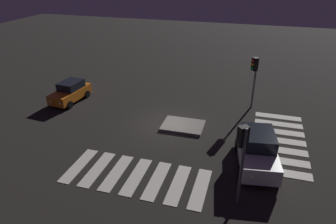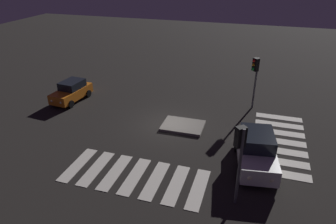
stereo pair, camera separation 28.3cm
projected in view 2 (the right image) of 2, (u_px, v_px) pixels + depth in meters
name	position (u px, v px, depth m)	size (l,w,h in m)	color
ground_plane	(168.00, 125.00, 21.51)	(80.00, 80.00, 0.00)	black
traffic_island	(183.00, 126.00, 21.20)	(2.83, 2.14, 0.18)	gray
car_orange	(72.00, 91.00, 24.93)	(2.01, 3.83, 1.62)	orange
car_white	(256.00, 150.00, 16.89)	(2.61, 4.66, 1.95)	silver
traffic_light_east	(240.00, 147.00, 13.41)	(0.54, 0.53, 4.00)	#47474C
traffic_light_north	(255.00, 71.00, 22.65)	(0.53, 0.54, 3.99)	#47474C
crosswalk_near	(135.00, 176.00, 16.39)	(7.60, 3.20, 0.02)	silver
crosswalk_side	(279.00, 141.00, 19.53)	(3.20, 7.60, 0.02)	silver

